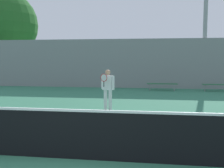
# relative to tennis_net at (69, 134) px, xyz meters

# --- Properties ---
(ground_plane) EXTENTS (100.00, 100.00, 0.00)m
(ground_plane) POSITION_rel_tennis_net_xyz_m (0.00, 0.00, -0.53)
(ground_plane) COLOR #337556
(tennis_net) EXTENTS (12.00, 0.09, 1.05)m
(tennis_net) POSITION_rel_tennis_net_xyz_m (0.00, 0.00, 0.00)
(tennis_net) COLOR #195128
(tennis_net) RESTS_ON ground_plane
(tennis_player) EXTENTS (0.57, 0.51, 1.65)m
(tennis_player) POSITION_rel_tennis_net_xyz_m (-0.00, 5.19, 0.41)
(tennis_player) COLOR silver
(tennis_player) RESTS_ON ground_plane
(bench_courtside_near) EXTENTS (1.98, 0.40, 0.46)m
(bench_courtside_near) POSITION_rel_tennis_net_xyz_m (2.49, 12.29, -0.11)
(bench_courtside_near) COLOR #28663D
(bench_courtside_near) RESTS_ON ground_plane
(bench_courtside_far) EXTENTS (1.72, 0.40, 0.46)m
(bench_courtside_far) POSITION_rel_tennis_net_xyz_m (5.90, 12.29, -0.11)
(bench_courtside_far) COLOR #28663D
(bench_courtside_far) RESTS_ON ground_plane
(light_pole_far_right) EXTENTS (0.90, 0.60, 8.64)m
(light_pole_far_right) POSITION_rel_tennis_net_xyz_m (5.40, 13.82, 4.49)
(light_pole_far_right) COLOR #939399
(light_pole_far_right) RESTS_ON ground_plane
(back_fence) EXTENTS (26.73, 0.06, 3.49)m
(back_fence) POSITION_rel_tennis_net_xyz_m (0.00, 13.58, 1.21)
(back_fence) COLOR gray
(back_fence) RESTS_ON ground_plane
(tree_green_tall) EXTENTS (6.11, 6.11, 8.21)m
(tree_green_tall) POSITION_rel_tennis_net_xyz_m (-11.48, 17.36, 4.61)
(tree_green_tall) COLOR brown
(tree_green_tall) RESTS_ON ground_plane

